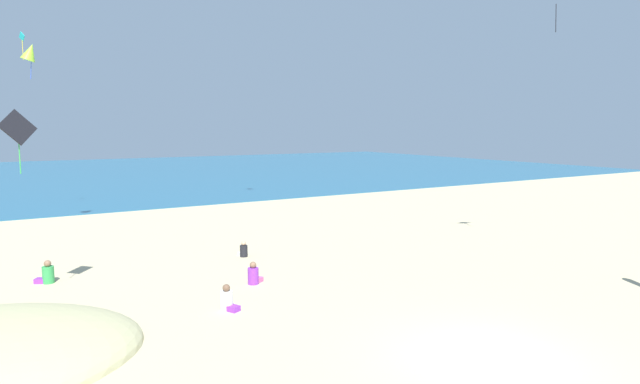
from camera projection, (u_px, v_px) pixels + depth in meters
ground_plane at (289, 265)px, 21.03m from camera, size 120.00×120.00×0.00m
ocean_water at (97, 174)px, 61.21m from camera, size 120.00×60.00×0.05m
person_1 at (243, 251)px, 22.38m from camera, size 0.33×0.54×0.67m
person_2 at (228, 300)px, 15.84m from camera, size 0.56×0.70×0.78m
person_3 at (254, 275)px, 18.48m from camera, size 0.71×0.62×0.79m
person_4 at (47, 275)px, 18.56m from camera, size 0.73×0.62×0.81m
kite_lime at (30, 52)px, 25.78m from camera, size 1.03×0.87×1.77m
kite_black at (18, 128)px, 15.24m from camera, size 1.03×0.52×1.86m
kite_teal at (22, 38)px, 30.43m from camera, size 0.28×0.51×1.58m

